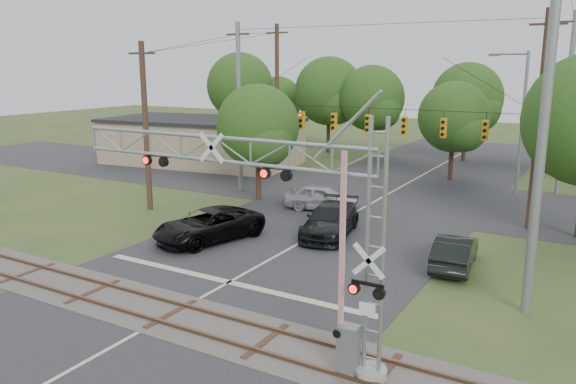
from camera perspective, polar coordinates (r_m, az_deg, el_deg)
The scene contains 14 objects.
ground at distance 19.58m, azimuth -15.80°, elevation -14.09°, with size 160.00×160.00×0.00m, color #364921.
road_main at distance 26.86m, azimuth -0.33°, elevation -6.08°, with size 14.00×90.00×0.02m, color #2A292C.
road_cross at distance 39.12m, azimuth 10.11°, elevation -0.24°, with size 90.00×12.00×0.02m, color #2A292C.
railroad_track at distance 20.84m, azimuth -11.80°, elevation -12.05°, with size 90.00×3.20×0.17m.
crossing_gantry at distance 16.48m, azimuth -1.78°, elevation -1.61°, with size 11.18×0.95×7.41m.
traffic_signal_span at distance 34.23m, azimuth 9.54°, elevation 7.49°, with size 19.34×0.36×11.50m.
pickup_black at distance 28.61m, azimuth -8.05°, elevation -3.35°, with size 2.67×5.79×1.61m, color black.
car_dark at distance 29.29m, azimuth 4.33°, elevation -2.87°, with size 2.26×5.56×1.61m, color black.
sedan_silver at distance 34.33m, azimuth 3.50°, elevation -0.56°, with size 1.85×4.59×1.56m, color #9D9EA5.
suv_dark at distance 25.71m, azimuth 16.60°, elevation -5.80°, with size 1.55×4.44×1.46m, color black.
commercial_building at distance 51.31m, azimuth -8.75°, elevation 5.15°, with size 18.15×10.84×4.01m.
streetlight at distance 40.26m, azimuth 22.48°, elevation 7.09°, with size 2.56×0.27×9.60m.
utility_poles at distance 36.73m, azimuth 13.85°, elevation 8.13°, with size 25.58×29.22×12.87m.
treeline at distance 48.07m, azimuth 14.74°, elevation 8.82°, with size 54.59×29.00×10.05m.
Camera 1 is at (12.89, -11.91, 8.69)m, focal length 35.00 mm.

